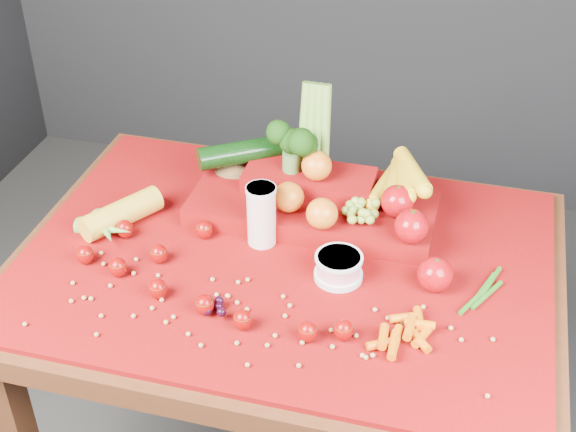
% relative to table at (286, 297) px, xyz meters
% --- Properties ---
extents(table, '(1.10, 0.80, 0.75)m').
position_rel_table_xyz_m(table, '(0.00, 0.00, 0.00)').
color(table, '#3C1B0D').
rests_on(table, ground).
extents(red_cloth, '(1.05, 0.75, 0.01)m').
position_rel_table_xyz_m(red_cloth, '(0.00, 0.00, 0.10)').
color(red_cloth, maroon).
rests_on(red_cloth, table).
extents(milk_glass, '(0.06, 0.06, 0.13)m').
position_rel_table_xyz_m(milk_glass, '(-0.06, 0.04, 0.18)').
color(milk_glass, beige).
rests_on(milk_glass, red_cloth).
extents(yogurt_bowl, '(0.10, 0.10, 0.05)m').
position_rel_table_xyz_m(yogurt_bowl, '(0.12, -0.04, 0.13)').
color(yogurt_bowl, silver).
rests_on(yogurt_bowl, red_cloth).
extents(strawberry_scatter, '(0.58, 0.28, 0.04)m').
position_rel_table_xyz_m(strawberry_scatter, '(-0.15, -0.14, 0.13)').
color(strawberry_scatter, maroon).
rests_on(strawberry_scatter, red_cloth).
extents(dark_grape_cluster, '(0.06, 0.05, 0.03)m').
position_rel_table_xyz_m(dark_grape_cluster, '(-0.09, -0.20, 0.12)').
color(dark_grape_cluster, black).
rests_on(dark_grape_cluster, red_cloth).
extents(soybean_scatter, '(0.84, 0.24, 0.01)m').
position_rel_table_xyz_m(soybean_scatter, '(0.00, -0.20, 0.11)').
color(soybean_scatter, '#A48646').
rests_on(soybean_scatter, red_cloth).
extents(corn_ear, '(0.25, 0.27, 0.06)m').
position_rel_table_xyz_m(corn_ear, '(-0.38, -0.01, 0.13)').
color(corn_ear, gold).
rests_on(corn_ear, red_cloth).
extents(potato, '(0.09, 0.07, 0.06)m').
position_rel_table_xyz_m(potato, '(-0.18, 0.21, 0.14)').
color(potato, brown).
rests_on(potato, red_cloth).
extents(baby_carrot_pile, '(0.18, 0.17, 0.03)m').
position_rel_table_xyz_m(baby_carrot_pile, '(0.27, -0.17, 0.12)').
color(baby_carrot_pile, '#D35E07').
rests_on(baby_carrot_pile, red_cloth).
extents(green_bean_pile, '(0.14, 0.12, 0.01)m').
position_rel_table_xyz_m(green_bean_pile, '(0.39, -0.01, 0.11)').
color(green_bean_pile, '#256316').
rests_on(green_bean_pile, red_cloth).
extents(produce_mound, '(0.59, 0.38, 0.27)m').
position_rel_table_xyz_m(produce_mound, '(0.04, 0.16, 0.16)').
color(produce_mound, maroon).
rests_on(produce_mound, red_cloth).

